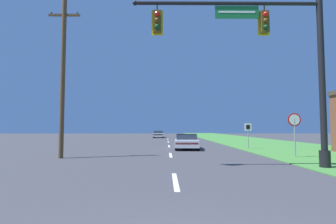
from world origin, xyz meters
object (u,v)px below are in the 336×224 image
car_ahead (187,142)px  stop_sign (294,125)px  signal_mast (276,56)px  utility_pole_near (63,75)px  far_car (158,134)px  route_sign_post (248,130)px

car_ahead → stop_sign: (5.70, -6.24, 1.26)m
stop_sign → signal_mast: bearing=-123.8°
signal_mast → utility_pole_near: utility_pole_near is taller
far_car → utility_pole_near: bearing=-98.2°
signal_mast → utility_pole_near: size_ratio=0.92×
car_ahead → signal_mast: bearing=-73.1°
route_sign_post → far_car: bearing=107.2°
stop_sign → utility_pole_near: bearing=-179.5°
route_sign_post → signal_mast: bearing=-100.5°
car_ahead → stop_sign: bearing=-47.6°
utility_pole_near → signal_mast: bearing=-19.6°
utility_pole_near → route_sign_post: bearing=26.3°
signal_mast → stop_sign: bearing=56.2°
car_ahead → far_car: (-2.98, 25.38, 0.00)m
signal_mast → utility_pole_near: (-10.66, 3.79, -0.07)m
car_ahead → far_car: 25.56m
far_car → utility_pole_near: utility_pole_near is taller
stop_sign → route_sign_post: stop_sign is taller
signal_mast → route_sign_post: 10.65m
stop_sign → utility_pole_near: (-13.28, -0.12, 2.86)m
route_sign_post → utility_pole_near: utility_pole_near is taller
stop_sign → car_ahead: bearing=132.4°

